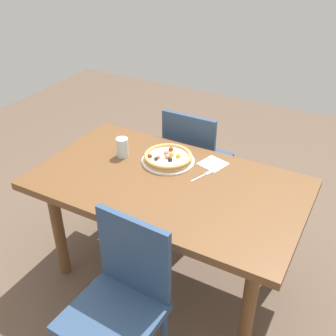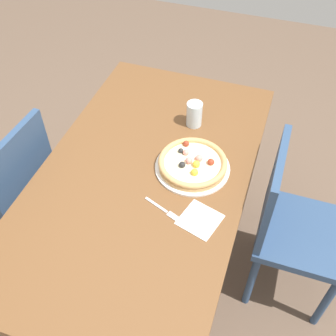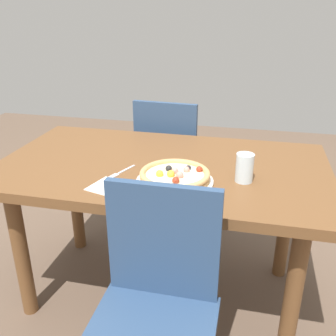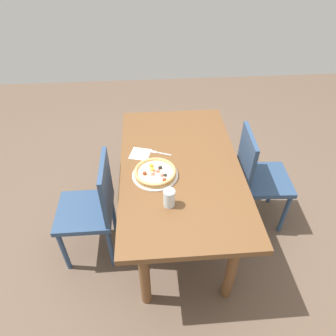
% 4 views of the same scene
% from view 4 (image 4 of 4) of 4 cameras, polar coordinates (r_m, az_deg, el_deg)
% --- Properties ---
extents(ground_plane, '(6.00, 6.00, 0.00)m').
position_cam_4_polar(ground_plane, '(2.70, 1.89, -11.33)').
color(ground_plane, brown).
extents(dining_table, '(1.49, 0.85, 0.73)m').
position_cam_4_polar(dining_table, '(2.23, 2.25, -1.25)').
color(dining_table, brown).
rests_on(dining_table, ground).
extents(chair_near, '(0.42, 0.42, 0.88)m').
position_cam_4_polar(chair_near, '(2.54, 16.42, -1.39)').
color(chair_near, navy).
rests_on(chair_near, ground).
extents(chair_far, '(0.40, 0.40, 0.88)m').
position_cam_4_polar(chair_far, '(2.27, -13.91, -7.09)').
color(chair_far, navy).
rests_on(chair_far, ground).
extents(plate, '(0.31, 0.31, 0.01)m').
position_cam_4_polar(plate, '(2.08, -2.41, -1.33)').
color(plate, white).
rests_on(plate, dining_table).
extents(pizza, '(0.29, 0.29, 0.05)m').
position_cam_4_polar(pizza, '(2.06, -2.43, -0.80)').
color(pizza, tan).
rests_on(pizza, plate).
extents(fork, '(0.07, 0.16, 0.00)m').
position_cam_4_polar(fork, '(2.27, -1.74, 2.87)').
color(fork, silver).
rests_on(fork, dining_table).
extents(drinking_glass, '(0.07, 0.07, 0.12)m').
position_cam_4_polar(drinking_glass, '(1.85, 0.22, -5.64)').
color(drinking_glass, silver).
rests_on(drinking_glass, dining_table).
extents(napkin, '(0.17, 0.17, 0.00)m').
position_cam_4_polar(napkin, '(2.27, -5.25, 2.64)').
color(napkin, white).
rests_on(napkin, dining_table).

